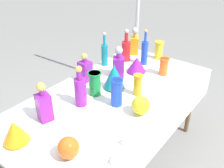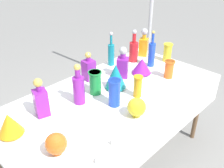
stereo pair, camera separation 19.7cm
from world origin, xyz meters
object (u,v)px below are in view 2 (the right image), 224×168
Objects in this scene: tall_bottle_1 at (79,88)px; round_bowl_0 at (56,144)px; slender_vase_3 at (169,69)px; fluted_vase_1 at (116,76)px; fluted_vase_0 at (9,124)px; canopy_pole at (151,14)px; tall_bottle_0 at (111,53)px; fluted_vase_2 at (142,66)px; slender_vase_1 at (95,82)px; square_decanter_2 at (144,44)px; square_decanter_1 at (123,64)px; square_decanter_3 at (89,68)px; tall_bottle_2 at (134,50)px; square_decanter_0 at (41,100)px; slender_vase_0 at (138,86)px; slender_vase_4 at (168,52)px; slender_vase_2 at (114,92)px; round_bowl_1 at (137,107)px; tall_bottle_3 at (152,54)px.

tall_bottle_1 is 2.37× the size of round_bowl_0.
fluted_vase_1 reaches higher than slender_vase_3.
canopy_pole reaches higher than fluted_vase_0.
tall_bottle_0 is 1.88× the size of fluted_vase_2.
fluted_vase_2 is 1.01m from canopy_pole.
slender_vase_1 is (-0.47, -0.28, -0.02)m from tall_bottle_0.
square_decanter_2 is at bearing 6.50° from fluted_vase_0.
square_decanter_1 reaches higher than square_decanter_3.
square_decanter_0 is (-1.15, -0.13, 0.00)m from tall_bottle_2.
tall_bottle_2 is 0.29m from fluted_vase_2.
square_decanter_2 is 0.54m from slender_vase_3.
canopy_pole is at bearing 12.31° from tall_bottle_0.
slender_vase_3 is at bearing -23.13° from slender_vase_1.
canopy_pole is (1.82, 0.42, 0.19)m from square_decanter_0.
slender_vase_0 is 0.92× the size of slender_vase_1.
tall_bottle_2 is 1.16m from square_decanter_0.
square_decanter_2 is (0.19, 0.02, 0.01)m from tall_bottle_2.
slender_vase_4 is 1.14× the size of fluted_vase_0.
slender_vase_2 is 1.31× the size of slender_vase_3.
canopy_pole reaches higher than round_bowl_0.
square_decanter_0 reaches higher than square_decanter_1.
tall_bottle_0 is 0.86m from round_bowl_1.
fluted_vase_1 is (-0.30, -0.34, -0.01)m from tall_bottle_0.
tall_bottle_2 is at bearing -25.01° from tall_bottle_0.
square_decanter_3 is 0.49m from fluted_vase_2.
round_bowl_0 is (-1.14, -0.28, -0.01)m from fluted_vase_2.
slender_vase_2 is at bearing -164.14° from tall_bottle_3.
fluted_vase_1 reaches higher than slender_vase_1.
slender_vase_4 is at bearing -2.66° from tall_bottle_1.
slender_vase_1 is 0.43m from round_bowl_1.
slender_vase_3 is at bearing -24.76° from fluted_vase_1.
tall_bottle_2 reaches higher than square_decanter_1.
slender_vase_0 is at bearing -118.24° from square_decanter_1.
tall_bottle_2 is 1.29× the size of square_decanter_3.
slender_vase_0 is (-0.27, -0.56, -0.03)m from tall_bottle_0.
tall_bottle_1 is 1.80× the size of fluted_vase_2.
slender_vase_3 is at bearing -17.81° from tall_bottle_1.
square_decanter_2 reaches higher than slender_vase_0.
slender_vase_3 reaches higher than round_bowl_1.
slender_vase_1 is (0.46, -0.06, -0.02)m from square_decanter_0.
tall_bottle_0 is at bearing 30.95° from slender_vase_1.
slender_vase_4 is at bearing 35.72° from slender_vase_3.
tall_bottle_1 reaches higher than fluted_vase_1.
square_decanter_0 is 1.63× the size of fluted_vase_2.
tall_bottle_2 is at bearing 24.14° from square_decanter_1.
fluted_vase_0 is (-1.60, -0.18, -0.05)m from square_decanter_2.
square_decanter_1 is 1.47× the size of slender_vase_1.
canopy_pole reaches higher than slender_vase_0.
square_decanter_3 is at bearing 60.59° from slender_vase_1.
square_decanter_2 is at bearing -149.81° from canopy_pole.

